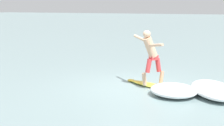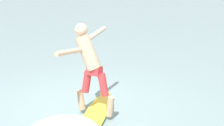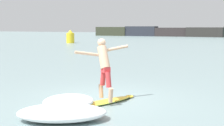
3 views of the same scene
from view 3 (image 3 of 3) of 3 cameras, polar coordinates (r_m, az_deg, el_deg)
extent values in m
plane|color=gray|center=(9.88, -1.36, -6.53)|extent=(200.00, 200.00, 0.00)
cube|color=#323526|center=(77.64, 0.21, 5.83)|extent=(7.86, 3.92, 2.13)
cube|color=#272A33|center=(74.86, 5.41, 5.82)|extent=(7.34, 3.50, 2.29)
cube|color=#2F2929|center=(72.74, 10.97, 5.59)|extent=(7.71, 3.23, 1.98)
cube|color=#2B2926|center=(71.34, 16.80, 5.43)|extent=(8.08, 4.93, 2.05)
ellipsoid|color=yellow|center=(9.30, -1.16, -7.07)|extent=(1.18, 2.01, 0.10)
ellipsoid|color=yellow|center=(9.98, 3.21, -6.11)|extent=(0.34, 0.35, 0.08)
ellipsoid|color=#339E56|center=(9.30, -1.16, -7.07)|extent=(1.19, 2.03, 0.04)
cone|color=black|center=(8.82, -5.16, -8.60)|extent=(0.07, 0.07, 0.14)
cone|color=black|center=(8.81, -3.93, -8.61)|extent=(0.07, 0.07, 0.14)
cone|color=black|center=(9.00, -4.94, -8.29)|extent=(0.07, 0.07, 0.14)
cylinder|color=tan|center=(9.54, -2.02, -5.13)|extent=(0.22, 0.21, 0.43)
cylinder|color=#CA373A|center=(9.32, -1.65, -2.70)|extent=(0.27, 0.26, 0.47)
cylinder|color=tan|center=(8.94, -0.25, -5.94)|extent=(0.22, 0.21, 0.43)
cylinder|color=#CA373A|center=(8.99, -0.67, -3.05)|extent=(0.27, 0.26, 0.47)
cube|color=#CA373A|center=(9.12, -1.17, -1.23)|extent=(0.33, 0.32, 0.16)
cylinder|color=tan|center=(9.20, -1.55, 1.03)|extent=(0.59, 0.56, 0.73)
sphere|color=tan|center=(9.30, -1.91, 3.75)|extent=(0.24, 0.24, 0.24)
cylinder|color=tan|center=(9.09, -4.66, 1.74)|extent=(0.54, 0.61, 0.21)
cylinder|color=tan|center=(9.48, 0.94, 2.72)|extent=(0.53, 0.61, 0.20)
cylinder|color=yellow|center=(43.01, -7.63, 4.54)|extent=(1.08, 1.08, 1.36)
cone|color=yellow|center=(42.99, -7.65, 5.74)|extent=(0.76, 0.76, 0.44)
ellipsoid|color=white|center=(7.72, -9.15, -8.97)|extent=(2.48, 2.07, 0.37)
ellipsoid|color=white|center=(8.87, -7.97, -6.98)|extent=(1.86, 1.90, 0.34)
camera|label=1|loc=(14.58, -45.30, 6.29)|focal=50.00mm
camera|label=2|loc=(5.52, -39.08, 13.53)|focal=50.00mm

